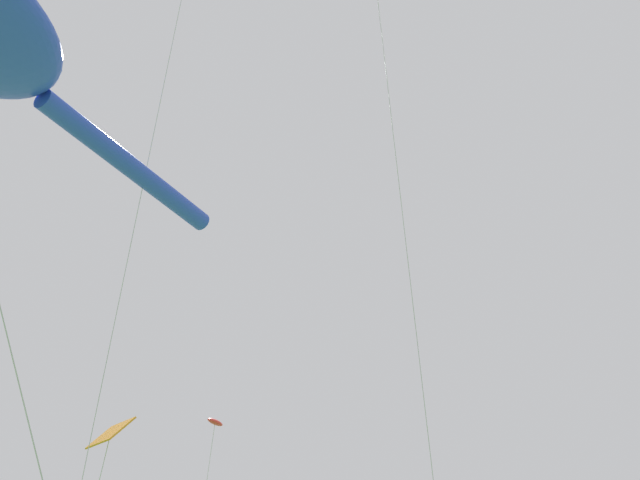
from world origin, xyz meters
TOP-DOWN VIEW (x-y plane):
  - small_kite_delta_white at (11.19, 22.21)m, footprint 1.19×2.44m
  - small_kite_bird_shape at (1.85, 14.31)m, footprint 0.89×2.68m

SIDE VIEW (x-z plane):
  - small_kite_bird_shape at x=1.85m, z-range 2.82..9.53m
  - small_kite_delta_white at x=11.19m, z-range 4.81..15.06m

